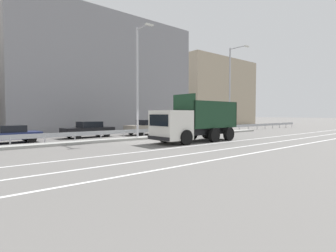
{
  "coord_description": "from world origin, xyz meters",
  "views": [
    {
      "loc": [
        -11.54,
        -16.6,
        2.1
      ],
      "look_at": [
        2.14,
        -0.55,
        1.15
      ],
      "focal_mm": 28.0,
      "sensor_mm": 36.0,
      "label": 1
    }
  ],
  "objects": [
    {
      "name": "parked_car_3",
      "position": [
        -7.97,
        5.36,
        0.66
      ],
      "size": [
        4.12,
        2.16,
        1.3
      ],
      "rotation": [
        0.0,
        0.0,
        1.62
      ],
      "color": "navy",
      "rests_on": "ground_plane"
    },
    {
      "name": "background_building_2",
      "position": [
        30.98,
        19.78,
        6.59
      ],
      "size": [
        18.52,
        10.39,
        13.19
      ],
      "primitive_type": "cube",
      "color": "tan",
      "rests_on": "ground_plane"
    },
    {
      "name": "ground_plane",
      "position": [
        0.0,
        0.0,
        0.0
      ],
      "size": [
        320.0,
        320.0,
        0.0
      ],
      "primitive_type": "plane",
      "color": "#605E5B"
    },
    {
      "name": "background_building_1",
      "position": [
        3.46,
        15.04,
        6.8
      ],
      "size": [
        22.07,
        11.07,
        13.6
      ],
      "primitive_type": "cube",
      "color": "gray",
      "rests_on": "ground_plane"
    },
    {
      "name": "lane_strip_2",
      "position": [
        3.16,
        -8.9,
        0.0
      ],
      "size": [
        63.65,
        0.16,
        0.01
      ],
      "primitive_type": "cube",
      "color": "silver",
      "rests_on": "ground_plane"
    },
    {
      "name": "parked_car_4",
      "position": [
        -1.69,
        6.04,
        0.73
      ],
      "size": [
        4.65,
        2.09,
        1.44
      ],
      "rotation": [
        0.0,
        0.0,
        1.64
      ],
      "color": "black",
      "rests_on": "ground_plane"
    },
    {
      "name": "median_road_sign",
      "position": [
        5.65,
        1.62,
        1.34
      ],
      "size": [
        0.8,
        0.16,
        2.51
      ],
      "color": "white",
      "rests_on": "ground_plane"
    },
    {
      "name": "street_lamp_3",
      "position": [
        13.36,
        1.54,
        5.33
      ],
      "size": [
        0.7,
        2.34,
        9.64
      ],
      "color": "#ADADB2",
      "rests_on": "ground_plane"
    },
    {
      "name": "parked_car_5",
      "position": [
        4.34,
        5.35,
        0.76
      ],
      "size": [
        4.46,
        2.0,
        1.53
      ],
      "rotation": [
        0.0,
        0.0,
        1.56
      ],
      "color": "gray",
      "rests_on": "ground_plane"
    },
    {
      "name": "median_island",
      "position": [
        0.0,
        1.62,
        0.09
      ],
      "size": [
        35.01,
        1.1,
        0.18
      ],
      "primitive_type": "cube",
      "color": "gray",
      "rests_on": "ground_plane"
    },
    {
      "name": "street_lamp_2",
      "position": [
        0.63,
        1.45,
        5.05
      ],
      "size": [
        0.71,
        1.96,
        9.19
      ],
      "color": "#ADADB2",
      "rests_on": "ground_plane"
    },
    {
      "name": "lane_strip_1",
      "position": [
        3.16,
        -6.9,
        0.0
      ],
      "size": [
        63.65,
        0.16,
        0.01
      ],
      "primitive_type": "cube",
      "color": "silver",
      "rests_on": "ground_plane"
    },
    {
      "name": "lane_strip_0",
      "position": [
        3.16,
        -4.52,
        0.0
      ],
      "size": [
        63.65,
        0.16,
        0.01
      ],
      "primitive_type": "cube",
      "color": "silver",
      "rests_on": "ground_plane"
    },
    {
      "name": "median_guardrail",
      "position": [
        -0.0,
        2.73,
        0.57
      ],
      "size": [
        63.65,
        0.09,
        0.78
      ],
      "color": "#9EA0A5",
      "rests_on": "ground_plane"
    },
    {
      "name": "dump_truck",
      "position": [
        2.24,
        -2.72,
        1.26
      ],
      "size": [
        7.47,
        2.68,
        3.58
      ],
      "rotation": [
        0.0,
        0.0,
        1.56
      ],
      "color": "silver",
      "rests_on": "ground_plane"
    }
  ]
}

